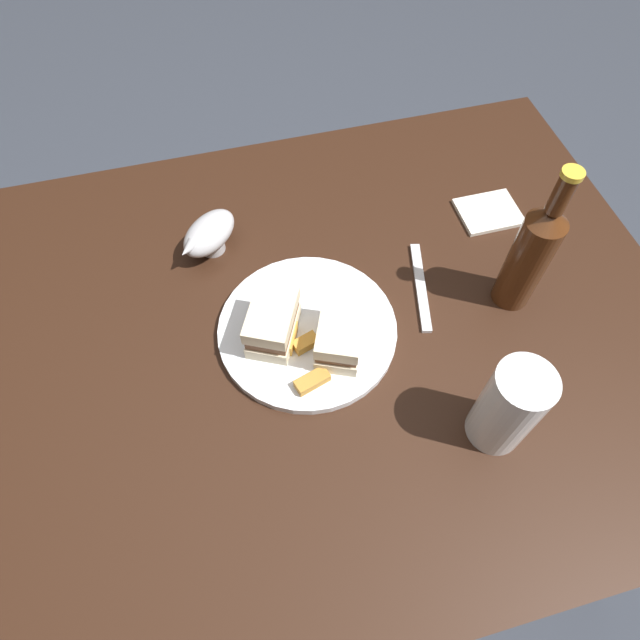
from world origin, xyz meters
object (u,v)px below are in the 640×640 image
Objects in this scene: pint_glass at (506,410)px; napkin at (489,212)px; gravy_boat at (209,234)px; fork at (421,286)px; sandwich_half_left at (272,323)px; plate at (308,331)px; sandwich_half_right at (337,335)px; cider_bottle at (531,254)px.

pint_glass is 1.46× the size of napkin.
gravy_boat is 0.70× the size of fork.
sandwich_half_left is 0.22m from gravy_boat.
sandwich_half_left is 1.08× the size of napkin.
gravy_boat is at bearing -104.09° from fork.
sandwich_half_left reaches higher than napkin.
plate is 0.25m from gravy_boat.
gravy_boat is at bearing 119.80° from plate.
pint_glass is (0.27, -0.23, 0.02)m from sandwich_half_left.
sandwich_half_right is 0.26m from pint_glass.
napkin is at bearing 23.30° from plate.
pint_glass is 1.27× the size of gravy_boat.
sandwich_half_left is 0.47m from napkin.
pint_glass reaches higher than napkin.
cider_bottle is at bearing -2.42° from plate.
plate is 0.36m from cider_bottle.
sandwich_half_right is 0.41m from napkin.
sandwich_half_right is at bearing -175.27° from cider_bottle.
sandwich_half_left reaches higher than plate.
sandwich_half_left is 0.27m from fork.
gravy_boat is 0.37m from fork.
napkin is at bearing 66.57° from pint_glass.
plate is 2.25× the size of gravy_boat.
napkin is at bearing 20.24° from sandwich_half_left.
cider_bottle reaches higher than sandwich_half_left.
sandwich_half_left is at bearing -159.76° from napkin.
pint_glass is (0.18, -0.18, 0.02)m from sandwich_half_right.
plate is 1.04× the size of cider_bottle.
plate is at bearing -4.32° from sandwich_half_left.
cider_bottle is 1.52× the size of fork.
fork is at bearing -27.83° from gravy_boat.
sandwich_half_left is 0.40m from cider_bottle.
gravy_boat is (-0.07, 0.21, -0.01)m from sandwich_half_left.
gravy_boat is at bearing 154.02° from cider_bottle.
cider_bottle is (0.47, -0.23, 0.07)m from gravy_boat.
sandwich_half_right is (0.04, -0.04, 0.04)m from plate.
cider_bottle is 0.21m from napkin.
cider_bottle reaches higher than plate.
fork is (0.26, 0.04, -0.05)m from sandwich_half_left.
plate is at bearing -65.39° from fork.
napkin is at bearing 76.53° from cider_bottle.
fork is (-0.01, 0.26, -0.07)m from pint_glass.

